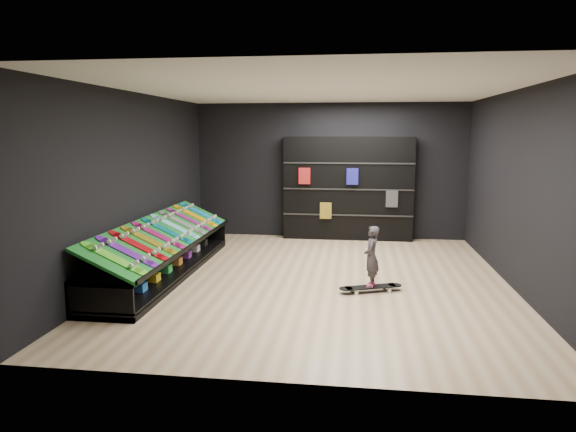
# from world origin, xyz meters

# --- Properties ---
(floor) EXTENTS (6.00, 7.00, 0.01)m
(floor) POSITION_xyz_m (0.00, 0.00, 0.00)
(floor) COLOR tan
(floor) RESTS_ON ground
(ceiling) EXTENTS (6.00, 7.00, 0.01)m
(ceiling) POSITION_xyz_m (0.00, 0.00, 3.00)
(ceiling) COLOR white
(ceiling) RESTS_ON ground
(wall_back) EXTENTS (6.00, 0.02, 3.00)m
(wall_back) POSITION_xyz_m (0.00, 3.50, 1.50)
(wall_back) COLOR black
(wall_back) RESTS_ON ground
(wall_front) EXTENTS (6.00, 0.02, 3.00)m
(wall_front) POSITION_xyz_m (0.00, -3.50, 1.50)
(wall_front) COLOR black
(wall_front) RESTS_ON ground
(wall_left) EXTENTS (0.02, 7.00, 3.00)m
(wall_left) POSITION_xyz_m (-3.00, 0.00, 1.50)
(wall_left) COLOR black
(wall_left) RESTS_ON ground
(wall_right) EXTENTS (0.02, 7.00, 3.00)m
(wall_right) POSITION_xyz_m (3.00, 0.00, 1.50)
(wall_right) COLOR black
(wall_right) RESTS_ON ground
(display_rack) EXTENTS (0.90, 4.50, 0.50)m
(display_rack) POSITION_xyz_m (-2.55, 0.00, 0.25)
(display_rack) COLOR black
(display_rack) RESTS_ON ground
(turf_ramp) EXTENTS (0.92, 4.50, 0.46)m
(turf_ramp) POSITION_xyz_m (-2.50, 0.00, 0.71)
(turf_ramp) COLOR #0D5617
(turf_ramp) RESTS_ON display_rack
(back_shelving) EXTENTS (2.83, 0.33, 2.26)m
(back_shelving) POSITION_xyz_m (0.42, 3.32, 1.13)
(back_shelving) COLOR black
(back_shelving) RESTS_ON ground
(floor_skateboard) EXTENTS (0.99, 0.55, 0.09)m
(floor_skateboard) POSITION_xyz_m (0.84, -0.54, 0.05)
(floor_skateboard) COLOR black
(floor_skateboard) RESTS_ON ground
(child) EXTENTS (0.17, 0.22, 0.55)m
(child) POSITION_xyz_m (0.84, -0.54, 0.36)
(child) COLOR black
(child) RESTS_ON floor_skateboard
(display_board_0) EXTENTS (0.93, 0.22, 0.50)m
(display_board_0) POSITION_xyz_m (-2.49, -1.90, 0.74)
(display_board_0) COLOR green
(display_board_0) RESTS_ON turf_ramp
(display_board_1) EXTENTS (0.93, 0.22, 0.50)m
(display_board_1) POSITION_xyz_m (-2.49, -1.52, 0.74)
(display_board_1) COLOR purple
(display_board_1) RESTS_ON turf_ramp
(display_board_2) EXTENTS (0.93, 0.22, 0.50)m
(display_board_2) POSITION_xyz_m (-2.49, -1.14, 0.74)
(display_board_2) COLOR red
(display_board_2) RESTS_ON turf_ramp
(display_board_3) EXTENTS (0.93, 0.22, 0.50)m
(display_board_3) POSITION_xyz_m (-2.49, -0.76, 0.74)
(display_board_3) COLOR yellow
(display_board_3) RESTS_ON turf_ramp
(display_board_4) EXTENTS (0.93, 0.22, 0.50)m
(display_board_4) POSITION_xyz_m (-2.49, -0.38, 0.74)
(display_board_4) COLOR #E5198C
(display_board_4) RESTS_ON turf_ramp
(display_board_5) EXTENTS (0.93, 0.22, 0.50)m
(display_board_5) POSITION_xyz_m (-2.49, 0.00, 0.74)
(display_board_5) COLOR #0C8C99
(display_board_5) RESTS_ON turf_ramp
(display_board_6) EXTENTS (0.93, 0.22, 0.50)m
(display_board_6) POSITION_xyz_m (-2.49, 0.38, 0.74)
(display_board_6) COLOR #0CB2E5
(display_board_6) RESTS_ON turf_ramp
(display_board_7) EXTENTS (0.93, 0.22, 0.50)m
(display_board_7) POSITION_xyz_m (-2.49, 0.76, 0.74)
(display_board_7) COLOR black
(display_board_7) RESTS_ON turf_ramp
(display_board_8) EXTENTS (0.93, 0.22, 0.50)m
(display_board_8) POSITION_xyz_m (-2.49, 1.14, 0.74)
(display_board_8) COLOR #2626BF
(display_board_8) RESTS_ON turf_ramp
(display_board_9) EXTENTS (0.93, 0.22, 0.50)m
(display_board_9) POSITION_xyz_m (-2.49, 1.52, 0.74)
(display_board_9) COLOR yellow
(display_board_9) RESTS_ON turf_ramp
(display_board_10) EXTENTS (0.93, 0.22, 0.50)m
(display_board_10) POSITION_xyz_m (-2.49, 1.90, 0.74)
(display_board_10) COLOR blue
(display_board_10) RESTS_ON turf_ramp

